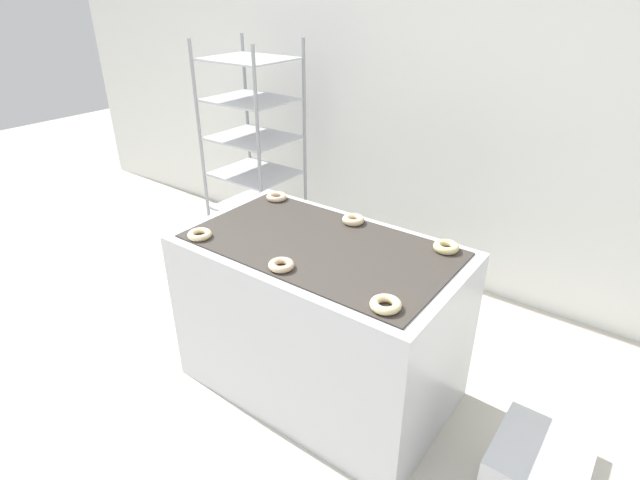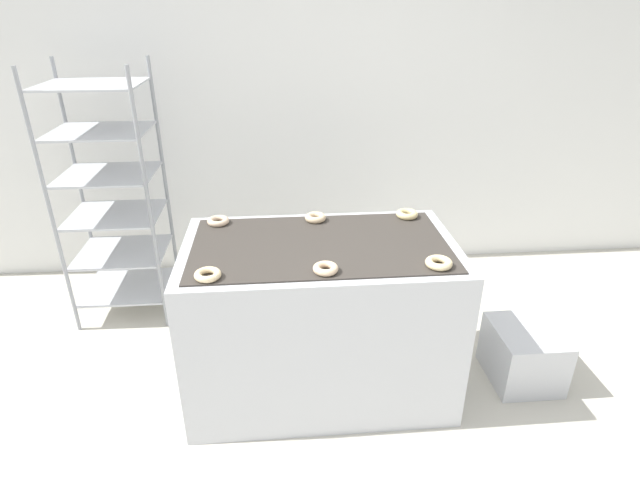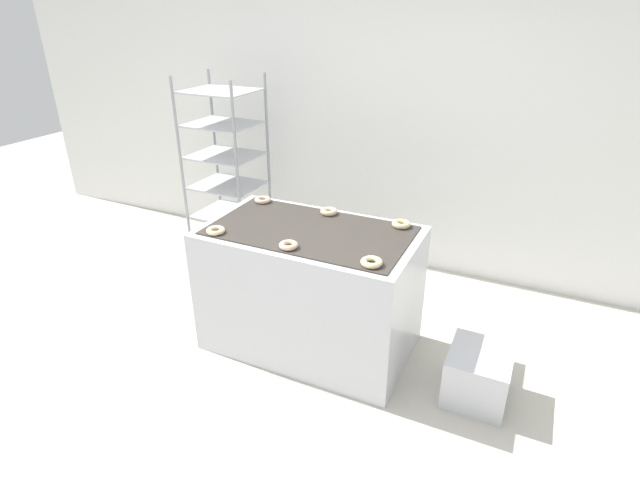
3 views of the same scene
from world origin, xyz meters
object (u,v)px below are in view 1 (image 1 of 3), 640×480
glaze_bin (534,478)px  donut_near_right (386,304)px  donut_near_left (200,234)px  baking_rack_cart (254,156)px  donut_far_left (277,197)px  donut_far_right (446,247)px  donut_near_center (282,265)px  fryer_machine (320,319)px  donut_far_center (353,220)px

glaze_bin → donut_near_right: size_ratio=3.24×
donut_near_left → donut_near_right: donut_near_right is taller
baking_rack_cart → donut_near_right: size_ratio=13.48×
donut_far_left → donut_far_right: size_ratio=0.98×
baking_rack_cart → donut_far_left: size_ratio=14.11×
donut_near_right → donut_far_right: (-0.00, 0.57, 0.00)m
donut_near_center → baking_rack_cart: bearing=137.2°
baking_rack_cart → glaze_bin: 2.66m
baking_rack_cart → glaze_bin: size_ratio=4.16×
glaze_bin → donut_near_left: 1.82m
baking_rack_cart → donut_far_left: baking_rack_cart is taller
donut_far_left → baking_rack_cart: bearing=141.1°
fryer_machine → donut_far_left: (-0.52, 0.29, 0.45)m
donut_near_center → donut_near_right: (0.51, 0.01, 0.00)m
baking_rack_cart → donut_near_right: 2.11m
glaze_bin → donut_near_center: size_ratio=3.50×
donut_far_left → donut_far_center: (0.52, -0.00, 0.00)m
fryer_machine → donut_near_right: size_ratio=11.15×
donut_far_right → donut_near_right: bearing=-89.5°
donut_near_center → fryer_machine: bearing=90.7°
baking_rack_cart → donut_near_center: baking_rack_cart is taller
baking_rack_cart → fryer_machine: bearing=-35.1°
donut_near_left → donut_near_right: (1.03, 0.02, 0.00)m
donut_near_center → donut_near_right: 0.51m
baking_rack_cart → donut_near_center: (1.25, -1.16, 0.05)m
donut_far_center → donut_far_right: size_ratio=0.96×
donut_near_right → donut_far_left: donut_near_right is taller
glaze_bin → baking_rack_cart: bearing=158.5°
donut_near_right → donut_far_right: bearing=90.5°
donut_near_left → donut_near_center: donut_near_center is taller
donut_far_right → baking_rack_cart: bearing=161.6°
baking_rack_cart → donut_far_center: 1.38m
fryer_machine → donut_near_center: 0.53m
glaze_bin → donut_near_left: size_ratio=3.39×
glaze_bin → donut_far_center: 1.40m
donut_near_left → donut_far_left: (-0.01, 0.58, 0.00)m
donut_near_center → donut_far_left: 0.78m
glaze_bin → donut_far_right: 1.03m
donut_near_left → baking_rack_cart: bearing=122.2°
glaze_bin → donut_far_right: bearing=150.7°
fryer_machine → baking_rack_cart: baking_rack_cart is taller
fryer_machine → baking_rack_cart: (-1.25, 0.88, 0.40)m
donut_far_left → fryer_machine: bearing=-29.2°
fryer_machine → donut_far_center: bearing=90.5°
glaze_bin → donut_far_left: (-1.67, 0.35, 0.72)m
donut_far_left → donut_near_left: bearing=-88.9°
donut_near_left → donut_far_left: same height
fryer_machine → donut_far_right: (0.51, 0.29, 0.45)m
donut_near_left → donut_near_right: size_ratio=0.96×
donut_near_center → donut_far_left: donut_near_center is taller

